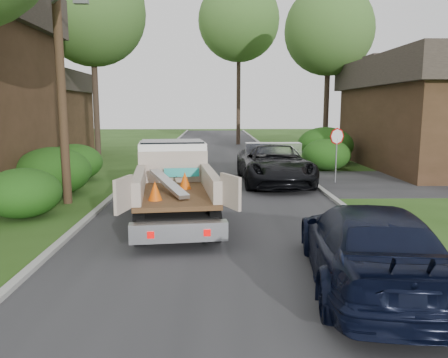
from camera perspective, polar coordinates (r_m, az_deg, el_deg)
name	(u,v)px	position (r m, az deg, el deg)	size (l,w,h in m)	color
ground	(226,246)	(10.87, 0.31, -8.70)	(120.00, 120.00, 0.00)	#264513
road	(220,180)	(20.61, -0.52, -0.07)	(8.00, 90.00, 0.02)	#28282B
curb_left	(133,179)	(20.94, -11.81, 0.03)	(0.20, 90.00, 0.12)	#9E9E99
curb_right	(306,178)	(21.06, 10.70, 0.12)	(0.20, 90.00, 0.12)	#9E9E99
stop_sign	(337,144)	(20.16, 14.50, 4.50)	(0.71, 0.32, 2.48)	slate
utility_pole	(60,53)	(16.26, -20.68, 15.12)	(2.42, 1.25, 10.00)	#382619
house_left_far	(31,112)	(34.92, -23.85, 8.00)	(7.56, 7.56, 6.00)	#382617
hedge_left_a	(22,193)	(14.80, -24.83, -1.66)	(2.34, 2.34, 1.53)	#1A4610
hedge_left_b	(53,171)	(18.09, -21.40, 0.95)	(2.86, 2.86, 1.87)	#1A4610
hedge_left_c	(74,162)	(21.49, -18.99, 2.08)	(2.60, 2.60, 1.70)	#1A4610
hedge_right_a	(326,155)	(24.25, 13.22, 3.11)	(2.60, 2.60, 1.70)	#1A4610
hedge_right_b	(325,145)	(27.29, 13.08, 4.31)	(3.38, 3.38, 2.21)	#1A4610
tree_left_far	(92,12)	(28.81, -16.89, 20.16)	(6.40, 6.40, 12.20)	#2D2119
tree_right_far	(329,31)	(31.74, 13.56, 18.33)	(6.00, 6.00, 11.50)	#2D2119
tree_center_far	(239,21)	(41.11, 1.95, 19.97)	(7.20, 7.20, 14.60)	#2D2119
flatbed_truck	(174,177)	(13.66, -6.61, 0.31)	(3.18, 6.25, 2.28)	black
black_pickup	(274,164)	(19.60, 6.56, 1.96)	(2.91, 6.31, 1.75)	black
navy_suv	(368,246)	(8.74, 18.33, -8.28)	(2.21, 5.43, 1.58)	black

